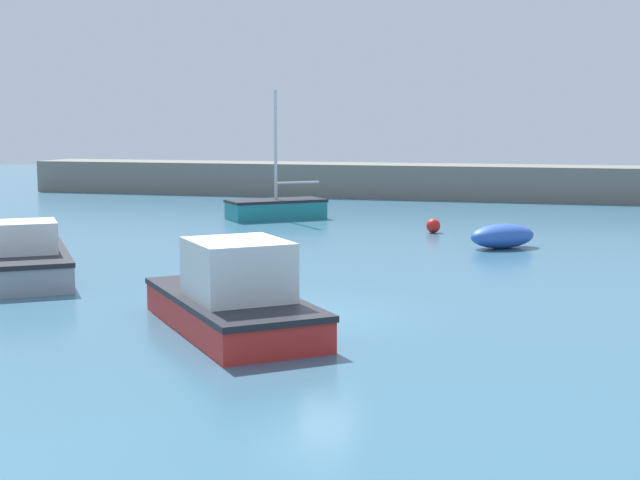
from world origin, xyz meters
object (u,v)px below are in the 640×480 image
Objects in this scene: dinghy_near_pier at (502,236)px; mooring_buoy_red at (433,226)px; sailboat_tall_mast at (276,208)px; motorboat_with_cabin at (234,298)px; motorboat_grey_hull at (25,259)px.

dinghy_near_pier is 4.49m from mooring_buoy_red.
sailboat_tall_mast is (-10.07, 6.61, 0.07)m from dinghy_near_pier.
motorboat_with_cabin is 17.14m from mooring_buoy_red.
dinghy_near_pier is 0.47× the size of sailboat_tall_mast.
dinghy_near_pier is at bearing -51.41° from mooring_buoy_red.
motorboat_grey_hull is at bearing 21.35° from motorboat_with_cabin.
dinghy_near_pier is at bearing -86.76° from motorboat_grey_hull.
sailboat_tall_mast is (-5.65, 20.16, -0.20)m from motorboat_with_cabin.
motorboat_with_cabin is at bearing 66.31° from sailboat_tall_mast.
sailboat_tall_mast is 10.28× the size of mooring_buoy_red.
motorboat_grey_hull is 15.19m from dinghy_near_pier.
sailboat_tall_mast reaches higher than motorboat_grey_hull.
motorboat_with_cabin reaches higher than motorboat_grey_hull.
motorboat_grey_hull is at bearing 44.30° from sailboat_tall_mast.
sailboat_tall_mast is at bearing 156.95° from mooring_buoy_red.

